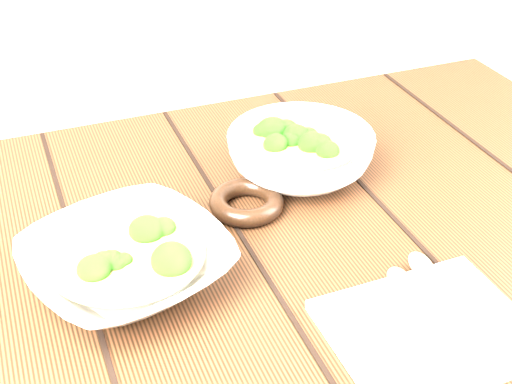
# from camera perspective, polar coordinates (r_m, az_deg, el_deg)

# --- Properties ---
(table) EXTENTS (1.20, 0.80, 0.75)m
(table) POSITION_cam_1_polar(r_m,az_deg,el_deg) (0.97, 0.65, -9.95)
(table) COLOR #361C0F
(table) RESTS_ON ground
(soup_bowl_front) EXTENTS (0.28, 0.28, 0.07)m
(soup_bowl_front) POSITION_cam_1_polar(r_m,az_deg,el_deg) (0.83, -10.28, -5.59)
(soup_bowl_front) COLOR silver
(soup_bowl_front) RESTS_ON table
(soup_bowl_back) EXTENTS (0.25, 0.25, 0.08)m
(soup_bowl_back) POSITION_cam_1_polar(r_m,az_deg,el_deg) (1.01, 3.58, 3.15)
(soup_bowl_back) COLOR silver
(soup_bowl_back) RESTS_ON table
(trivet) EXTENTS (0.13, 0.13, 0.02)m
(trivet) POSITION_cam_1_polar(r_m,az_deg,el_deg) (0.94, -0.78, -0.83)
(trivet) COLOR black
(trivet) RESTS_ON table
(napkin) EXTENTS (0.21, 0.17, 0.01)m
(napkin) POSITION_cam_1_polar(r_m,az_deg,el_deg) (0.79, 13.67, -10.69)
(napkin) COLOR beige
(napkin) RESTS_ON table
(spoon_left) EXTENTS (0.06, 0.17, 0.01)m
(spoon_left) POSITION_cam_1_polar(r_m,az_deg,el_deg) (0.81, 12.06, -8.51)
(spoon_left) COLOR #A6A293
(spoon_left) RESTS_ON napkin
(spoon_right) EXTENTS (0.06, 0.17, 0.01)m
(spoon_right) POSITION_cam_1_polar(r_m,az_deg,el_deg) (0.83, 13.80, -7.14)
(spoon_right) COLOR #A6A293
(spoon_right) RESTS_ON napkin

